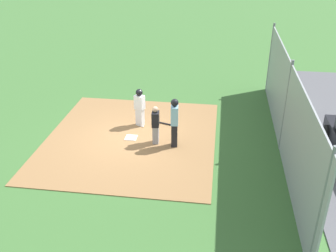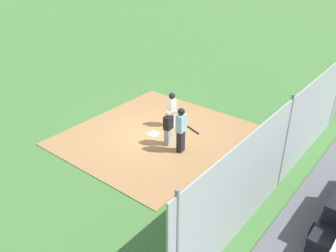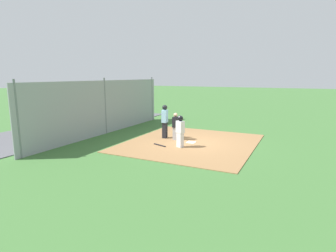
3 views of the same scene
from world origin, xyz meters
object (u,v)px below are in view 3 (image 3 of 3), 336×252
(umpire, at_px, (165,121))
(parked_car_dark, at_px, (79,119))
(baseball_bat, at_px, (160,145))
(baseball, at_px, (179,145))
(catcher, at_px, (175,126))
(home_plate, at_px, (191,142))
(parked_car_white, at_px, (92,115))
(runner, at_px, (180,129))

(umpire, bearing_deg, parked_car_dark, 172.69)
(baseball_bat, bearing_deg, baseball, 43.21)
(catcher, xyz_separation_m, baseball, (1.15, 0.71, -0.72))
(home_plate, relative_size, parked_car_white, 0.10)
(umpire, bearing_deg, home_plate, -17.08)
(home_plate, relative_size, catcher, 0.30)
(baseball_bat, bearing_deg, home_plate, 67.51)
(home_plate, relative_size, runner, 0.28)
(baseball_bat, distance_m, parked_car_white, 8.52)
(home_plate, bearing_deg, umpire, -101.52)
(baseball, bearing_deg, parked_car_white, -111.69)
(baseball_bat, height_order, parked_car_dark, parked_car_dark)
(parked_car_white, bearing_deg, baseball, -112.58)
(catcher, height_order, parked_car_dark, catcher)
(home_plate, height_order, parked_car_white, parked_car_white)
(parked_car_white, bearing_deg, umpire, -107.47)
(home_plate, bearing_deg, runner, -6.69)
(runner, xyz_separation_m, parked_car_white, (-3.57, -8.64, -0.30))
(home_plate, bearing_deg, parked_car_white, -105.61)
(home_plate, bearing_deg, parked_car_dark, -93.82)
(baseball, bearing_deg, catcher, -148.14)
(home_plate, relative_size, baseball_bat, 0.54)
(parked_car_dark, bearing_deg, home_plate, 86.18)
(umpire, bearing_deg, runner, -48.46)
(umpire, xyz_separation_m, parked_car_dark, (-0.20, -6.50, -0.41))
(parked_car_dark, bearing_deg, catcher, 87.45)
(runner, distance_m, parked_car_dark, 8.26)
(baseball_bat, bearing_deg, umpire, 127.23)
(baseball, xyz_separation_m, parked_car_white, (-3.38, -8.49, 0.55))
(parked_car_white, bearing_deg, runner, -113.35)
(catcher, xyz_separation_m, runner, (1.35, 0.87, 0.13))
(runner, bearing_deg, catcher, 57.08)
(umpire, relative_size, runner, 1.19)
(baseball, bearing_deg, umpire, -131.74)
(home_plate, xyz_separation_m, baseball, (0.92, -0.29, 0.03))
(baseball_bat, height_order, baseball, baseball)
(runner, bearing_deg, home_plate, 17.54)
(baseball_bat, xyz_separation_m, baseball, (-0.40, 0.87, 0.01))
(umpire, xyz_separation_m, runner, (1.47, 1.58, -0.11))
(catcher, xyz_separation_m, parked_car_dark, (-0.32, -7.21, -0.17))
(runner, relative_size, parked_car_dark, 0.37)
(runner, distance_m, baseball_bat, 1.35)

